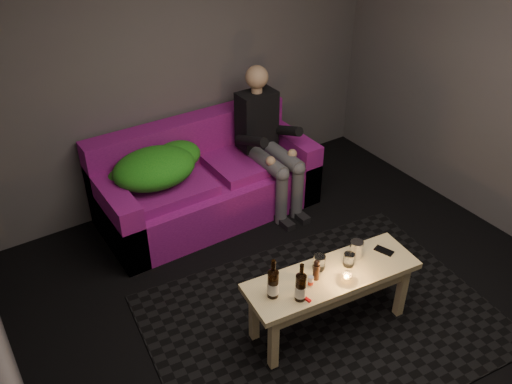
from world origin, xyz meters
TOP-DOWN VIEW (x-y plane):
  - floor at (0.00, 0.00)m, footprint 4.50×4.50m
  - room at (0.00, 0.47)m, footprint 4.50×4.50m
  - rug at (-0.03, 0.12)m, footprint 2.63×2.04m
  - sofa at (-0.06, 1.82)m, footprint 1.95×0.88m
  - green_blanket at (-0.51, 1.81)m, footprint 0.86×0.59m
  - person at (0.50, 1.66)m, footprint 0.35×0.81m
  - coffee_table at (-0.03, 0.07)m, footprint 1.26×0.52m
  - beer_bottle_a at (-0.49, 0.12)m, footprint 0.07×0.07m
  - beer_bottle_b at (-0.36, 0.00)m, footprint 0.07×0.07m
  - salt_shaker at (-0.23, 0.06)m, footprint 0.04×0.04m
  - pepper_mill at (-0.16, 0.09)m, footprint 0.06×0.06m
  - tumbler_back at (-0.08, 0.17)m, footprint 0.09×0.09m
  - tealight at (-0.00, -0.03)m, footprint 0.07×0.07m
  - tumbler_front at (0.11, 0.08)m, footprint 0.10×0.10m
  - steel_cup at (0.22, 0.12)m, footprint 0.12×0.12m
  - smartphone at (0.42, 0.05)m, footprint 0.11×0.15m
  - red_lighter at (-0.33, -0.02)m, footprint 0.04×0.08m

SIDE VIEW (x-z plane):
  - floor at x=0.00m, z-range 0.00..0.00m
  - rug at x=-0.03m, z-range 0.00..0.01m
  - sofa at x=-0.06m, z-range -0.12..0.72m
  - coffee_table at x=-0.03m, z-range 0.16..0.66m
  - smartphone at x=0.42m, z-range 0.50..0.51m
  - red_lighter at x=-0.33m, z-range 0.50..0.51m
  - tealight at x=0.00m, z-range 0.50..0.55m
  - salt_shaker at x=-0.23m, z-range 0.50..0.58m
  - tumbler_front at x=0.11m, z-range 0.50..0.60m
  - tumbler_back at x=-0.08m, z-range 0.50..0.60m
  - pepper_mill at x=-0.16m, z-range 0.50..0.62m
  - steel_cup at x=0.22m, z-range 0.50..0.63m
  - beer_bottle_b at x=-0.36m, z-range 0.46..0.75m
  - beer_bottle_a at x=-0.49m, z-range 0.46..0.76m
  - green_blanket at x=-0.51m, z-range 0.49..0.78m
  - person at x=0.50m, z-range 0.02..1.33m
  - room at x=0.00m, z-range -0.61..3.89m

